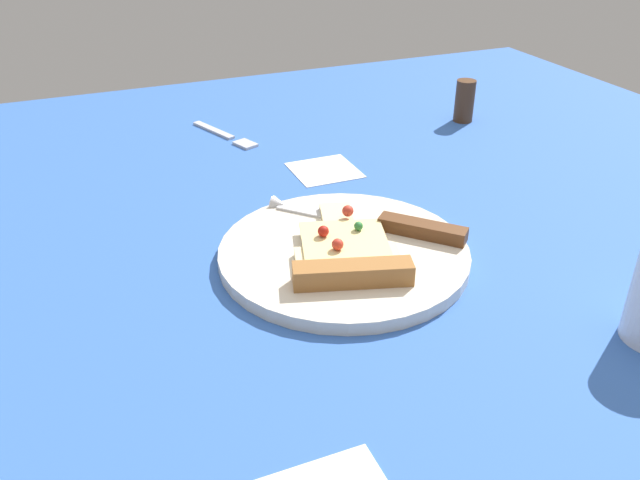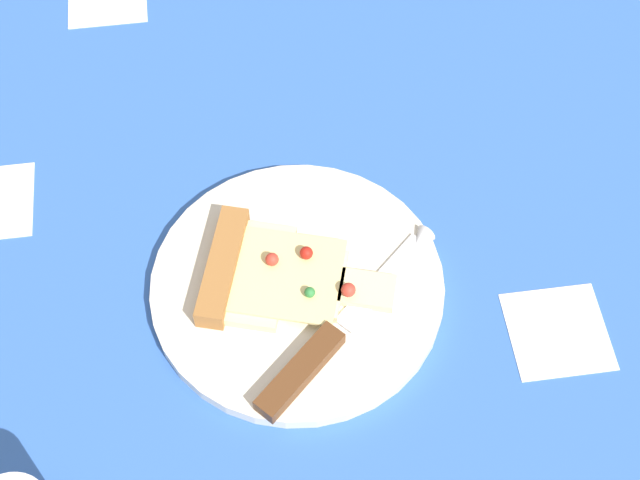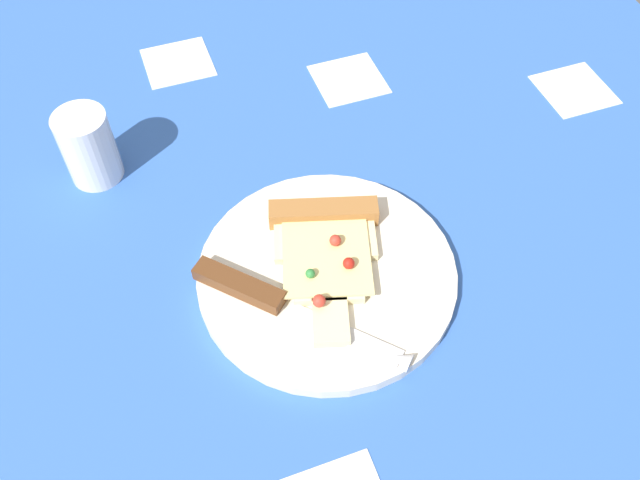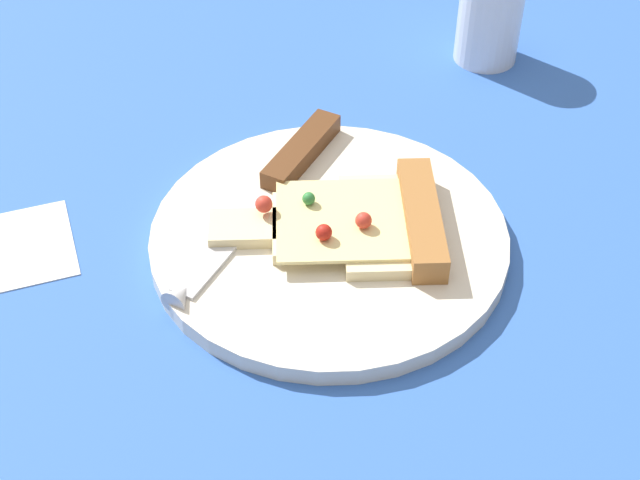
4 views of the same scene
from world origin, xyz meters
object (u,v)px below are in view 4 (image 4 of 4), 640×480
plate (329,238)px  pizza_slice (363,223)px  knife (274,183)px  drinking_glass (490,17)px

plate → pizza_slice: pizza_slice is taller
pizza_slice → plate: bearing=89.9°
plate → pizza_slice: bearing=72.9°
pizza_slice → knife: (-6.91, -4.90, -0.20)cm
plate → pizza_slice: (0.75, 2.43, 1.53)cm
pizza_slice → drinking_glass: drinking_glass is taller
knife → drinking_glass: bearing=-104.3°
plate → drinking_glass: bearing=131.1°
knife → drinking_glass: drinking_glass is taller
pizza_slice → drinking_glass: 30.19cm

